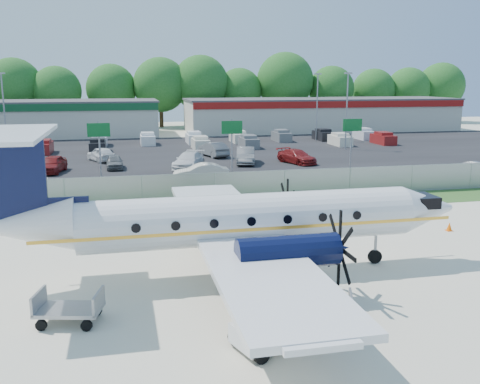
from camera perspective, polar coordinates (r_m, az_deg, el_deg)
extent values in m
plane|color=beige|center=(24.12, 3.09, -8.26)|extent=(170.00, 170.00, 0.00)
cube|color=#2D561E|center=(35.34, -2.09, -1.66)|extent=(170.00, 4.00, 0.02)
cube|color=black|center=(42.08, -3.80, 0.54)|extent=(170.00, 8.00, 0.02)
cube|color=black|center=(62.65, -6.70, 4.26)|extent=(170.00, 32.00, 0.02)
cube|color=gray|center=(37.05, -2.65, 0.54)|extent=(120.00, 0.02, 1.90)
cube|color=gray|center=(36.87, -2.67, 2.03)|extent=(120.00, 0.06, 0.06)
cube|color=gray|center=(37.25, -2.64, -0.89)|extent=(120.00, 0.06, 0.06)
cube|color=beige|center=(89.93, 8.65, 8.12)|extent=(44.00, 12.00, 5.00)
cube|color=#474749|center=(89.79, 8.70, 9.79)|extent=(44.40, 12.40, 0.24)
cube|color=maroon|center=(84.16, 10.19, 9.17)|extent=(44.00, 0.20, 1.00)
cylinder|color=gray|center=(45.22, -14.72, 4.17)|extent=(0.14, 0.14, 5.00)
cube|color=#0C5923|center=(44.87, -14.85, 6.42)|extent=(1.80, 0.08, 1.10)
cylinder|color=gray|center=(46.08, -0.89, 4.70)|extent=(0.14, 0.14, 5.00)
cube|color=#0C5923|center=(45.74, -0.86, 6.91)|extent=(1.80, 0.08, 1.10)
cylinder|color=gray|center=(49.45, 11.75, 4.95)|extent=(0.14, 0.14, 5.00)
cube|color=#0C5923|center=(49.13, 11.91, 7.01)|extent=(1.80, 0.08, 1.10)
cylinder|color=gray|center=(65.36, 11.30, 8.38)|extent=(0.18, 0.18, 9.00)
cube|color=gray|center=(65.25, 11.47, 12.32)|extent=(0.90, 0.35, 0.18)
cylinder|color=gray|center=(71.27, -23.84, 7.88)|extent=(0.18, 0.18, 9.00)
cube|color=gray|center=(71.17, -24.15, 11.49)|extent=(0.90, 0.35, 0.18)
cylinder|color=gray|center=(74.62, 8.21, 8.91)|extent=(0.18, 0.18, 9.00)
cube|color=gray|center=(74.52, 8.32, 12.36)|extent=(0.90, 0.35, 0.18)
cylinder|color=silver|center=(22.93, 1.01, -2.87)|extent=(14.32, 2.20, 2.18)
cone|color=silver|center=(26.15, 19.26, -1.69)|extent=(2.52, 2.18, 2.18)
cone|color=silver|center=(22.54, -20.92, -3.34)|extent=(2.98, 2.18, 2.18)
cube|color=black|center=(25.94, 18.89, -0.86)|extent=(1.03, 1.49, 0.52)
cube|color=silver|center=(22.97, -0.39, -4.47)|extent=(3.70, 20.16, 0.25)
cylinder|color=black|center=(20.17, 5.13, -6.37)|extent=(3.90, 1.27, 1.26)
cylinder|color=black|center=(26.32, 0.78, -1.95)|extent=(3.90, 1.27, 1.26)
cube|color=black|center=(22.23, -22.75, 1.46)|extent=(2.18, 0.21, 3.32)
cube|color=silver|center=(22.04, -23.40, 5.69)|extent=(2.76, 7.10, 0.16)
cylinder|color=gray|center=(25.42, 14.23, -5.79)|extent=(0.14, 0.14, 1.49)
cylinder|color=black|center=(25.55, 14.19, -6.69)|extent=(0.64, 0.21, 0.64)
cylinder|color=black|center=(20.42, 1.61, -11.00)|extent=(0.73, 0.46, 0.73)
cylinder|color=black|center=(26.52, -1.90, -5.52)|extent=(0.73, 0.46, 0.73)
cube|color=silver|center=(17.49, 3.22, -14.65)|extent=(2.61, 2.06, 0.64)
cube|color=silver|center=(17.52, 4.49, -12.81)|extent=(1.34, 1.45, 0.46)
cube|color=black|center=(17.74, 5.59, -12.44)|extent=(0.49, 1.00, 0.36)
cylinder|color=black|center=(16.66, 2.28, -16.97)|extent=(0.58, 0.37, 0.55)
cylinder|color=black|center=(17.72, -0.41, -15.09)|extent=(0.58, 0.37, 0.55)
cylinder|color=black|center=(17.54, 6.88, -15.49)|extent=(0.58, 0.37, 0.55)
cylinder|color=black|center=(18.54, 4.04, -13.83)|extent=(0.58, 0.37, 0.55)
cube|color=gray|center=(19.88, -17.75, -11.86)|extent=(2.44, 1.80, 0.13)
cube|color=gray|center=(20.11, -20.68, -10.77)|extent=(0.39, 1.30, 0.66)
cube|color=gray|center=(19.45, -14.85, -11.17)|extent=(0.39, 1.30, 0.66)
cylinder|color=black|center=(19.75, -20.44, -13.17)|extent=(0.42, 0.22, 0.40)
cylinder|color=black|center=(20.77, -19.21, -11.80)|extent=(0.42, 0.22, 0.40)
cylinder|color=black|center=(19.25, -16.06, -13.53)|extent=(0.42, 0.22, 0.40)
cylinder|color=black|center=(20.30, -15.05, -12.10)|extent=(0.42, 0.22, 0.40)
cube|color=gray|center=(19.20, 8.64, -12.34)|extent=(2.42, 1.91, 0.13)
cube|color=gray|center=(19.07, 5.59, -11.39)|extent=(0.51, 1.22, 0.63)
cube|color=gray|center=(19.12, 11.74, -11.52)|extent=(0.51, 1.22, 0.63)
cylinder|color=black|center=(18.78, 6.32, -13.80)|extent=(0.40, 0.25, 0.38)
cylinder|color=black|center=(19.84, 6.40, -12.35)|extent=(0.40, 0.25, 0.38)
cylinder|color=black|center=(18.83, 10.96, -13.90)|extent=(0.40, 0.25, 0.38)
cylinder|color=black|center=(19.88, 10.77, -12.44)|extent=(0.40, 0.25, 0.38)
cone|color=#FF6108|center=(32.16, 21.43, -3.45)|extent=(0.33, 0.33, 0.49)
cube|color=#FF6108|center=(32.22, 21.40, -3.84)|extent=(0.34, 0.34, 0.03)
cone|color=#FF6108|center=(29.17, -11.55, -4.38)|extent=(0.33, 0.33, 0.49)
cube|color=#FF6108|center=(29.23, -11.53, -4.81)|extent=(0.35, 0.35, 0.03)
imported|color=silver|center=(41.42, -20.70, -0.42)|extent=(5.55, 3.51, 1.43)
imported|color=beige|center=(44.30, -4.17, 1.09)|extent=(4.62, 1.67, 1.51)
imported|color=#595B5E|center=(50.06, 24.22, 1.33)|extent=(4.38, 1.78, 1.41)
imported|color=maroon|center=(51.36, -19.35, 1.95)|extent=(2.59, 4.83, 1.56)
imported|color=#595B5E|center=(51.97, -13.21, 2.42)|extent=(1.68, 3.87, 1.30)
imported|color=silver|center=(51.11, -5.48, 2.53)|extent=(4.02, 5.63, 1.51)
imported|color=#595B5E|center=(53.64, 0.60, 3.03)|extent=(2.82, 5.27, 1.65)
imported|color=maroon|center=(54.14, 6.06, 3.05)|extent=(3.54, 5.22, 1.40)
imported|color=silver|center=(57.06, -14.56, 3.19)|extent=(3.37, 4.72, 1.49)
imported|color=#595B5E|center=(58.74, -2.85, 3.80)|extent=(2.91, 5.09, 1.59)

